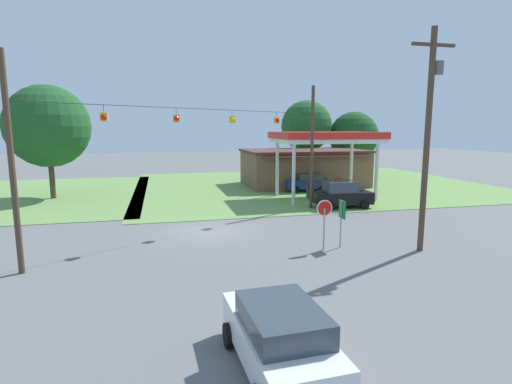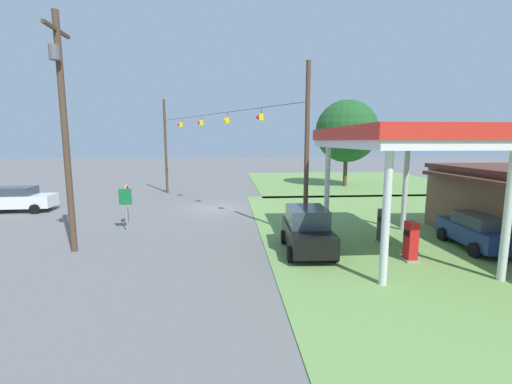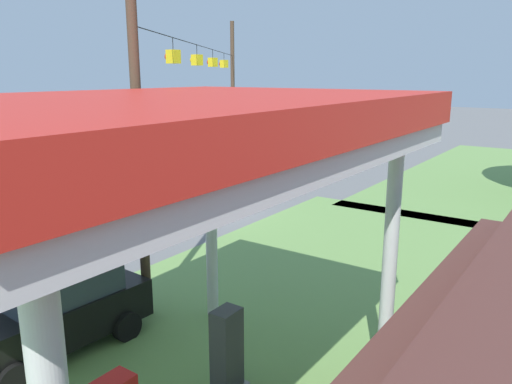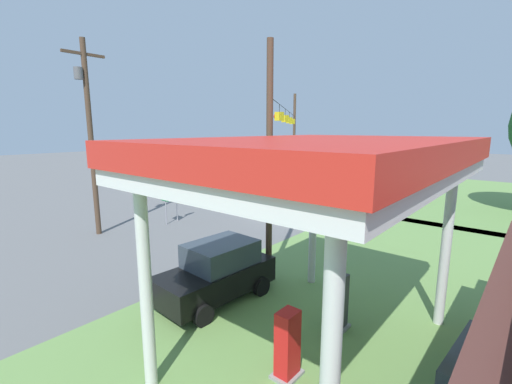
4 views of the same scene
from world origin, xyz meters
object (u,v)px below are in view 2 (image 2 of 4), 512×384
gas_station_canopy (402,140)px  utility_pole_main (64,122)px  stop_sign_roadside (127,196)px  fuel_pump_far (411,243)px  route_sign (125,201)px  tree_west_verge (347,131)px  fuel_pump_near (383,227)px  car_on_crossroad (19,199)px  car_at_pumps_front (307,230)px  car_at_pumps_rear (479,231)px

gas_station_canopy → utility_pole_main: size_ratio=0.81×
stop_sign_roadside → fuel_pump_far: bearing=-117.7°
fuel_pump_far → route_sign: 14.74m
utility_pole_main → tree_west_verge: (-21.26, 20.11, 0.24)m
fuel_pump_near → stop_sign_roadside: (-4.53, -13.56, 1.00)m
route_sign → utility_pole_main: 5.65m
stop_sign_roadside → tree_west_verge: 25.56m
fuel_pump_near → car_on_crossroad: car_on_crossroad is taller
car_on_crossroad → tree_west_verge: tree_west_verge is taller
tree_west_verge → car_at_pumps_front: bearing=-23.0°
fuel_pump_far → car_on_crossroad: size_ratio=0.37×
fuel_pump_near → route_sign: bearing=-104.8°
car_on_crossroad → gas_station_canopy: bearing=-28.2°
fuel_pump_far → car_at_pumps_rear: car_at_pumps_rear is taller
car_at_pumps_rear → route_sign: 18.10m
fuel_pump_far → fuel_pump_near: bearing=180.0°
gas_station_canopy → route_sign: bearing=-109.8°
gas_station_canopy → stop_sign_roadside: 15.12m
fuel_pump_far → stop_sign_roadside: bearing=-117.7°
car_on_crossroad → fuel_pump_far: bearing=-30.8°
route_sign → fuel_pump_far: bearing=65.4°
car_at_pumps_front → utility_pole_main: 11.76m
fuel_pump_near → car_on_crossroad: 24.54m
car_on_crossroad → stop_sign_roadside: size_ratio=1.83×
utility_pole_main → gas_station_canopy: bearing=85.3°
tree_west_verge → car_on_crossroad: bearing=-67.4°
tree_west_verge → gas_station_canopy: bearing=-13.4°
fuel_pump_near → tree_west_verge: bearing=165.8°
tree_west_verge → car_at_pumps_rear: bearing=-3.4°
utility_pole_main → route_sign: bearing=159.5°
fuel_pump_near → utility_pole_main: size_ratio=0.16×
route_sign → utility_pole_main: size_ratio=0.23×
car_at_pumps_rear → tree_west_verge: (-22.44, 1.32, 5.18)m
car_at_pumps_front → stop_sign_roadside: size_ratio=1.72×
car_at_pumps_front → route_sign: size_ratio=1.79×
gas_station_canopy → car_on_crossroad: 25.41m
utility_pole_main → stop_sign_roadside: bearing=165.7°
stop_sign_roadside → utility_pole_main: utility_pole_main is taller
fuel_pump_near → fuel_pump_far: 2.59m
fuel_pump_far → route_sign: bearing=-114.6°
car_at_pumps_front → car_at_pumps_rear: car_at_pumps_front is taller
car_on_crossroad → car_at_pumps_front: bearing=-32.2°
gas_station_canopy → stop_sign_roadside: bearing=-113.3°
gas_station_canopy → car_on_crossroad: size_ratio=1.86×
car_on_crossroad → utility_pole_main: 13.37m
gas_station_canopy → route_sign: (-4.82, -13.38, -3.38)m
gas_station_canopy → car_at_pumps_rear: 5.83m
route_sign → tree_west_verge: (-17.64, 18.75, 4.37)m
utility_pole_main → fuel_pump_near: bearing=90.3°
car_at_pumps_front → stop_sign_roadside: (-5.52, -9.51, 0.80)m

